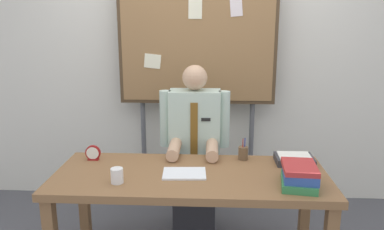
% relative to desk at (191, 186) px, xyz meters
% --- Properties ---
extents(back_wall, '(6.40, 0.08, 2.70)m').
position_rel_desk_xyz_m(back_wall, '(0.00, 1.26, 0.70)').
color(back_wall, silver).
rests_on(back_wall, ground_plane).
extents(desk, '(1.79, 0.73, 0.73)m').
position_rel_desk_xyz_m(desk, '(0.00, 0.00, 0.00)').
color(desk, brown).
rests_on(desk, ground_plane).
extents(person, '(0.55, 0.56, 1.38)m').
position_rel_desk_xyz_m(person, '(0.00, 0.58, -0.01)').
color(person, '#2D2D33').
rests_on(person, ground_plane).
extents(bulletin_board, '(1.39, 0.09, 2.14)m').
position_rel_desk_xyz_m(bulletin_board, '(-0.00, 1.05, 0.89)').
color(bulletin_board, '#4C3823').
rests_on(bulletin_board, ground_plane).
extents(book_stack, '(0.24, 0.31, 0.13)m').
position_rel_desk_xyz_m(book_stack, '(0.67, -0.15, 0.15)').
color(book_stack, '#337F47').
rests_on(book_stack, desk).
extents(open_notebook, '(0.29, 0.21, 0.01)m').
position_rel_desk_xyz_m(open_notebook, '(-0.04, -0.02, 0.09)').
color(open_notebook, white).
rests_on(open_notebook, desk).
extents(desk_clock, '(0.11, 0.04, 0.11)m').
position_rel_desk_xyz_m(desk_clock, '(-0.71, 0.21, 0.14)').
color(desk_clock, maroon).
rests_on(desk_clock, desk).
extents(coffee_mug, '(0.08, 0.08, 0.09)m').
position_rel_desk_xyz_m(coffee_mug, '(-0.44, -0.17, 0.13)').
color(coffee_mug, white).
rests_on(coffee_mug, desk).
extents(pen_holder, '(0.07, 0.07, 0.16)m').
position_rel_desk_xyz_m(pen_holder, '(0.36, 0.28, 0.14)').
color(pen_holder, brown).
rests_on(pen_holder, desk).
extents(paper_tray, '(0.26, 0.20, 0.06)m').
position_rel_desk_xyz_m(paper_tray, '(0.72, 0.22, 0.12)').
color(paper_tray, '#333338').
rests_on(paper_tray, desk).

